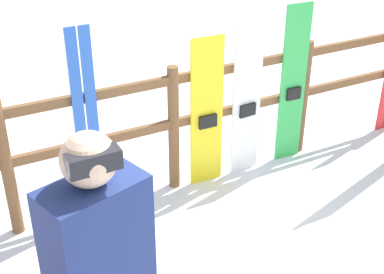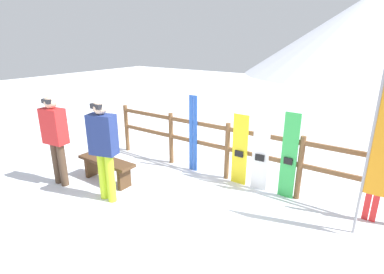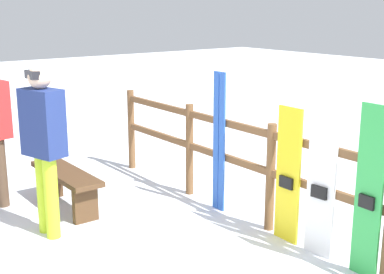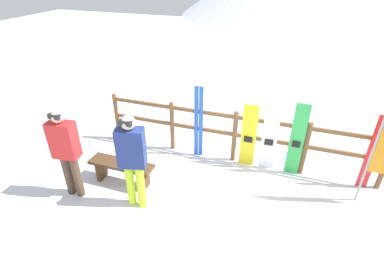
{
  "view_description": "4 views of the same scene",
  "coord_description": "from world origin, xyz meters",
  "px_view_note": "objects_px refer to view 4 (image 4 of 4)",
  "views": [
    {
      "loc": [
        -1.83,
        -1.76,
        2.8
      ],
      "look_at": [
        -0.23,
        1.25,
        0.95
      ],
      "focal_mm": 50.0,
      "sensor_mm": 36.0,
      "label": 1
    },
    {
      "loc": [
        2.63,
        -3.02,
        2.77
      ],
      "look_at": [
        -0.36,
        1.3,
        1.04
      ],
      "focal_mm": 28.0,
      "sensor_mm": 36.0,
      "label": 2
    },
    {
      "loc": [
        3.84,
        -1.96,
        2.39
      ],
      "look_at": [
        -0.32,
        1.22,
        1.1
      ],
      "focal_mm": 50.0,
      "sensor_mm": 36.0,
      "label": 3
    },
    {
      "loc": [
        0.96,
        -3.48,
        3.87
      ],
      "look_at": [
        -0.65,
        1.13,
        0.97
      ],
      "focal_mm": 28.0,
      "sensor_mm": 36.0,
      "label": 4
    }
  ],
  "objects_px": {
    "bench": "(122,168)",
    "person_navy": "(132,157)",
    "ski_pair_blue": "(199,123)",
    "snowboard_yellow": "(249,136)",
    "snowboard_white": "(269,139)",
    "person_red": "(66,148)",
    "snowboard_green": "(297,141)",
    "ski_pair_red": "(372,153)"
  },
  "relations": [
    {
      "from": "ski_pair_red",
      "to": "person_navy",
      "type": "bearing_deg",
      "value": -154.03
    },
    {
      "from": "bench",
      "to": "ski_pair_blue",
      "type": "xyz_separation_m",
      "value": [
        1.11,
        1.45,
        0.48
      ]
    },
    {
      "from": "snowboard_white",
      "to": "ski_pair_red",
      "type": "distance_m",
      "value": 1.87
    },
    {
      "from": "person_red",
      "to": "snowboard_yellow",
      "type": "distance_m",
      "value": 3.54
    },
    {
      "from": "ski_pair_blue",
      "to": "person_red",
      "type": "bearing_deg",
      "value": -131.29
    },
    {
      "from": "bench",
      "to": "person_navy",
      "type": "distance_m",
      "value": 1.02
    },
    {
      "from": "snowboard_white",
      "to": "person_red",
      "type": "bearing_deg",
      "value": -148.48
    },
    {
      "from": "snowboard_green",
      "to": "snowboard_yellow",
      "type": "bearing_deg",
      "value": -179.99
    },
    {
      "from": "person_red",
      "to": "snowboard_yellow",
      "type": "xyz_separation_m",
      "value": [
        2.89,
        2.03,
        -0.32
      ]
    },
    {
      "from": "bench",
      "to": "ski_pair_red",
      "type": "bearing_deg",
      "value": 17.85
    },
    {
      "from": "person_navy",
      "to": "ski_pair_red",
      "type": "height_order",
      "value": "person_navy"
    },
    {
      "from": "ski_pair_blue",
      "to": "ski_pair_red",
      "type": "distance_m",
      "value": 3.4
    },
    {
      "from": "ski_pair_blue",
      "to": "ski_pair_red",
      "type": "bearing_deg",
      "value": 0.0
    },
    {
      "from": "snowboard_yellow",
      "to": "snowboard_white",
      "type": "bearing_deg",
      "value": 0.0
    },
    {
      "from": "snowboard_white",
      "to": "snowboard_green",
      "type": "distance_m",
      "value": 0.53
    },
    {
      "from": "person_navy",
      "to": "snowboard_green",
      "type": "bearing_deg",
      "value": 36.46
    },
    {
      "from": "ski_pair_blue",
      "to": "snowboard_yellow",
      "type": "bearing_deg",
      "value": -0.18
    },
    {
      "from": "ski_pair_red",
      "to": "bench",
      "type": "bearing_deg",
      "value": -162.15
    },
    {
      "from": "person_red",
      "to": "ski_pair_red",
      "type": "distance_m",
      "value": 5.57
    },
    {
      "from": "snowboard_yellow",
      "to": "ski_pair_red",
      "type": "xyz_separation_m",
      "value": [
        2.29,
        0.0,
        0.08
      ]
    },
    {
      "from": "snowboard_yellow",
      "to": "ski_pair_blue",
      "type": "bearing_deg",
      "value": 179.82
    },
    {
      "from": "bench",
      "to": "person_navy",
      "type": "relative_size",
      "value": 0.72
    },
    {
      "from": "snowboard_green",
      "to": "snowboard_white",
      "type": "bearing_deg",
      "value": -179.99
    },
    {
      "from": "bench",
      "to": "snowboard_green",
      "type": "relative_size",
      "value": 0.82
    },
    {
      "from": "ski_pair_blue",
      "to": "snowboard_yellow",
      "type": "distance_m",
      "value": 1.11
    },
    {
      "from": "bench",
      "to": "snowboard_green",
      "type": "xyz_separation_m",
      "value": [
        3.16,
        1.45,
        0.44
      ]
    },
    {
      "from": "bench",
      "to": "snowboard_green",
      "type": "height_order",
      "value": "snowboard_green"
    },
    {
      "from": "person_red",
      "to": "snowboard_green",
      "type": "xyz_separation_m",
      "value": [
        3.84,
        2.03,
        -0.24
      ]
    },
    {
      "from": "ski_pair_red",
      "to": "person_red",
      "type": "bearing_deg",
      "value": -158.56
    },
    {
      "from": "bench",
      "to": "snowboard_white",
      "type": "distance_m",
      "value": 3.02
    },
    {
      "from": "snowboard_white",
      "to": "snowboard_yellow",
      "type": "bearing_deg",
      "value": -180.0
    },
    {
      "from": "bench",
      "to": "ski_pair_red",
      "type": "xyz_separation_m",
      "value": [
        4.5,
        1.45,
        0.43
      ]
    },
    {
      "from": "ski_pair_blue",
      "to": "snowboard_green",
      "type": "height_order",
      "value": "ski_pair_blue"
    },
    {
      "from": "person_navy",
      "to": "snowboard_green",
      "type": "relative_size",
      "value": 1.15
    },
    {
      "from": "ski_pair_blue",
      "to": "ski_pair_red",
      "type": "relative_size",
      "value": 1.06
    },
    {
      "from": "ski_pair_red",
      "to": "snowboard_yellow",
      "type": "bearing_deg",
      "value": -179.91
    },
    {
      "from": "person_red",
      "to": "snowboard_yellow",
      "type": "height_order",
      "value": "person_red"
    },
    {
      "from": "ski_pair_blue",
      "to": "bench",
      "type": "bearing_deg",
      "value": -127.35
    },
    {
      "from": "ski_pair_blue",
      "to": "snowboard_white",
      "type": "height_order",
      "value": "ski_pair_blue"
    },
    {
      "from": "person_navy",
      "to": "snowboard_green",
      "type": "distance_m",
      "value": 3.23
    },
    {
      "from": "ski_pair_blue",
      "to": "ski_pair_red",
      "type": "xyz_separation_m",
      "value": [
        3.39,
        0.0,
        -0.05
      ]
    },
    {
      "from": "snowboard_green",
      "to": "person_red",
      "type": "bearing_deg",
      "value": -152.11
    }
  ]
}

